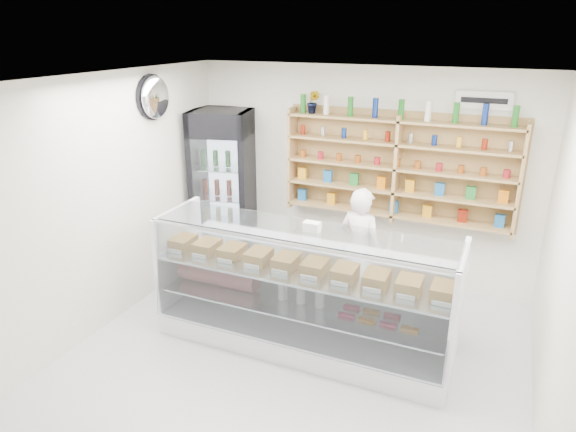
% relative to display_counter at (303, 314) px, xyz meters
% --- Properties ---
extents(room, '(5.00, 5.00, 5.00)m').
position_rel_display_counter_xyz_m(room, '(0.03, -0.61, 1.03)').
color(room, silver).
rests_on(room, ground).
extents(display_counter, '(3.11, 0.93, 1.35)m').
position_rel_display_counter_xyz_m(display_counter, '(0.00, 0.00, 0.00)').
color(display_counter, white).
rests_on(display_counter, floor).
extents(shop_worker, '(0.63, 0.50, 1.52)m').
position_rel_display_counter_xyz_m(shop_worker, '(0.32, 0.99, 0.39)').
color(shop_worker, white).
rests_on(shop_worker, floor).
extents(drinks_cooler, '(0.95, 0.93, 2.19)m').
position_rel_display_counter_xyz_m(drinks_cooler, '(-1.82, 1.52, 0.73)').
color(drinks_cooler, black).
rests_on(drinks_cooler, floor).
extents(wall_shelving, '(2.84, 0.28, 1.33)m').
position_rel_display_counter_xyz_m(wall_shelving, '(0.53, 1.73, 1.23)').
color(wall_shelving, '#AD8151').
rests_on(wall_shelving, back_wall).
extents(potted_plant, '(0.17, 0.14, 0.29)m').
position_rel_display_counter_xyz_m(potted_plant, '(-0.59, 1.73, 1.97)').
color(potted_plant, '#1E6626').
rests_on(potted_plant, wall_shelving).
extents(security_mirror, '(0.15, 0.50, 0.50)m').
position_rel_display_counter_xyz_m(security_mirror, '(-2.14, 0.59, 2.08)').
color(security_mirror, silver).
rests_on(security_mirror, left_wall).
extents(wall_sign, '(0.62, 0.03, 0.20)m').
position_rel_display_counter_xyz_m(wall_sign, '(1.43, 1.86, 2.08)').
color(wall_sign, white).
rests_on(wall_sign, back_wall).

